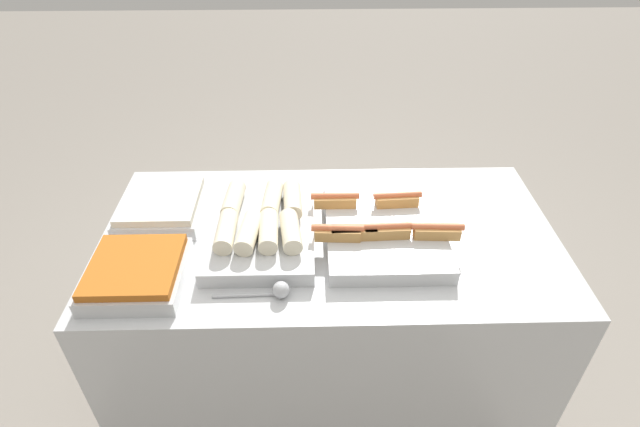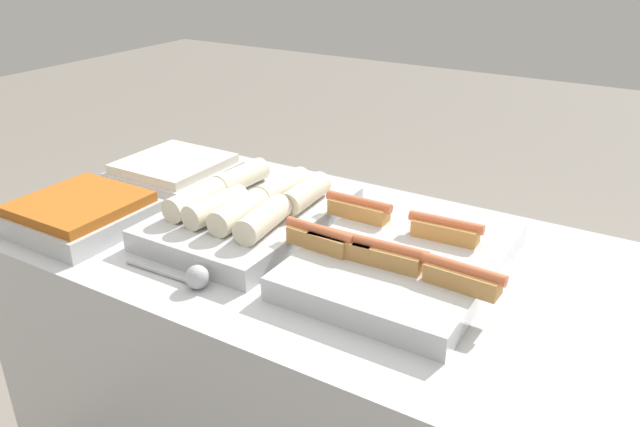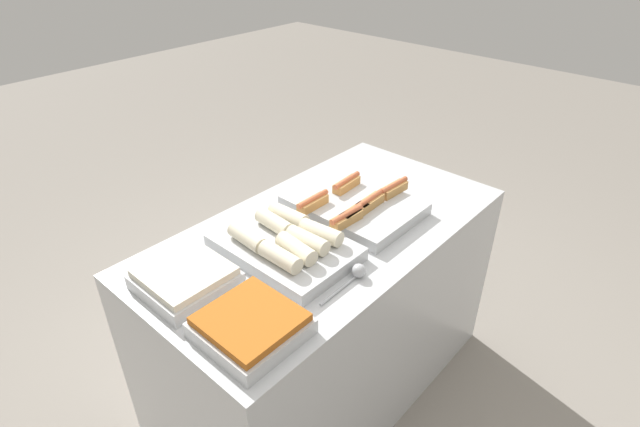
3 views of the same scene
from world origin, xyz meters
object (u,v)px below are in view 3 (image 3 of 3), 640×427
at_px(tray_wraps, 286,244).
at_px(tray_side_back, 185,278).
at_px(serving_spoon_near, 356,273).
at_px(tray_side_front, 251,326).
at_px(tray_hotdogs, 354,204).

xyz_separation_m(tray_wraps, tray_side_back, (-0.34, 0.11, -0.01)).
height_order(tray_wraps, serving_spoon_near, tray_wraps).
relative_size(tray_wraps, tray_side_front, 1.77).
xyz_separation_m(tray_wraps, serving_spoon_near, (0.06, -0.27, -0.02)).
relative_size(tray_wraps, serving_spoon_near, 2.25).
relative_size(tray_side_back, serving_spoon_near, 1.27).
xyz_separation_m(tray_hotdogs, tray_side_back, (-0.73, 0.11, 0.00)).
bearing_deg(serving_spoon_near, tray_side_back, 136.36).
xyz_separation_m(tray_hotdogs, serving_spoon_near, (-0.33, -0.27, -0.01)).
bearing_deg(tray_hotdogs, tray_side_front, -164.23).
distance_m(tray_hotdogs, tray_wraps, 0.39).
bearing_deg(tray_wraps, serving_spoon_near, -78.19).
bearing_deg(tray_hotdogs, tray_side_back, 171.37).
relative_size(tray_hotdogs, serving_spoon_near, 2.29).
bearing_deg(tray_side_front, tray_side_back, 90.00).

